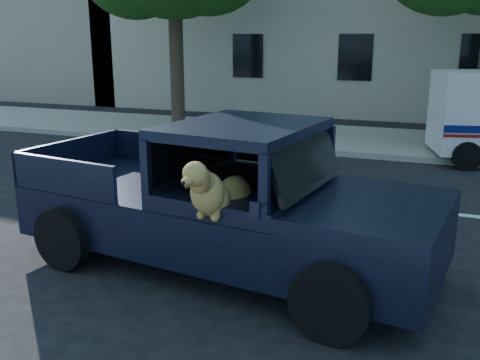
{
  "coord_description": "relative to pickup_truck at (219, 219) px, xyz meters",
  "views": [
    {
      "loc": [
        3.98,
        -5.89,
        2.92
      ],
      "look_at": [
        1.87,
        -0.28,
        1.3
      ],
      "focal_mm": 40.0,
      "sensor_mm": 36.0,
      "label": 1
    }
  ],
  "objects": [
    {
      "name": "ground",
      "position": [
        -1.43,
        -0.11,
        -0.64
      ],
      "size": [
        120.0,
        120.0,
        0.0
      ],
      "primitive_type": "plane",
      "color": "black",
      "rests_on": "ground"
    },
    {
      "name": "far_sidewalk",
      "position": [
        -1.43,
        9.09,
        -0.57
      ],
      "size": [
        60.0,
        4.0,
        0.15
      ],
      "primitive_type": "cube",
      "color": "gray",
      "rests_on": "ground"
    },
    {
      "name": "lane_stripes",
      "position": [
        0.57,
        3.29,
        -0.64
      ],
      "size": [
        21.6,
        0.14,
        0.01
      ],
      "primitive_type": null,
      "color": "silver",
      "rests_on": "ground"
    },
    {
      "name": "building_left",
      "position": [
        -16.43,
        16.39,
        3.36
      ],
      "size": [
        12.0,
        6.0,
        8.0
      ],
      "primitive_type": "cube",
      "color": "tan",
      "rests_on": "ground"
    },
    {
      "name": "pickup_truck",
      "position": [
        0.0,
        0.0,
        0.0
      ],
      "size": [
        5.56,
        3.08,
        1.91
      ],
      "rotation": [
        0.0,
        0.0,
        -0.14
      ],
      "color": "black",
      "rests_on": "ground"
    }
  ]
}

